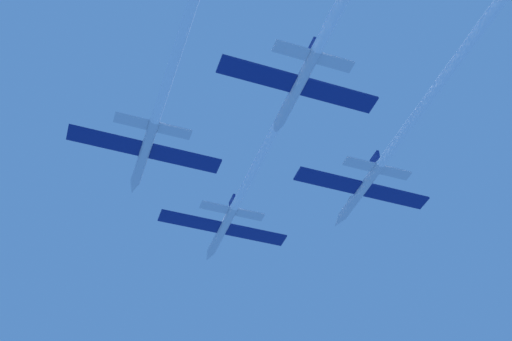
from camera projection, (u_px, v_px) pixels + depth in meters
The scene contains 3 objects.
jet_lead at pixel (257, 163), 80.88m from camera, with size 18.32×54.86×3.03m.
jet_left_wing at pixel (182, 36), 64.68m from camera, with size 18.32×61.40×3.03m.
jet_right_wing at pixel (418, 113), 73.78m from camera, with size 18.32×54.04×3.03m.
Camera 1 is at (-19.85, -71.20, -53.78)m, focal length 45.41 mm.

